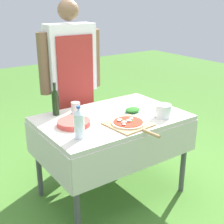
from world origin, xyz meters
The scene contains 10 objects.
ground_plane centered at (0.00, 0.00, 0.00)m, with size 12.00×12.00×0.00m, color #477A2D.
prep_table centered at (0.00, 0.00, 0.66)m, with size 1.24×0.83×0.76m.
person_cook centered at (-0.04, 0.62, 1.00)m, with size 0.64×0.22×1.70m.
pizza_on_peel centered at (0.00, -0.23, 0.77)m, with size 0.34×0.49×0.05m.
oil_bottle centered at (-0.37, 0.31, 0.87)m, with size 0.06×0.06×0.28m.
water_bottle centered at (-0.44, -0.22, 0.87)m, with size 0.07×0.07×0.24m.
herb_container centered at (0.21, -0.02, 0.78)m, with size 0.21×0.18×0.04m.
mixing_tub centered at (0.35, -0.26, 0.81)m, with size 0.13×0.13×0.11m, color silver.
plate_stack centered at (-0.36, 0.01, 0.78)m, with size 0.27×0.27×0.04m.
sauce_jar centered at (-0.21, 0.25, 0.80)m, with size 0.08×0.08×0.10m.
Camera 1 is at (-1.42, -2.02, 1.71)m, focal length 50.00 mm.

